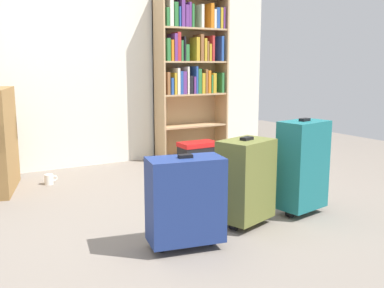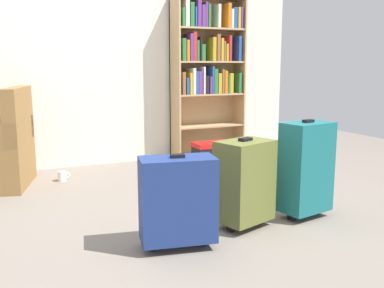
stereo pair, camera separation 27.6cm
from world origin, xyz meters
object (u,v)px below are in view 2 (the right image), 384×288
Objects in this scene: suitcase_navy_blue at (178,200)px; suitcase_olive at (245,181)px; mug at (62,176)px; storage_box at (212,153)px; bookshelf at (207,66)px; suitcase_teal at (306,167)px.

suitcase_olive is at bearing 13.79° from suitcase_navy_blue.
mug is 0.19× the size of suitcase_olive.
suitcase_olive is at bearing -111.10° from storage_box.
bookshelf reaches higher than suitcase_navy_blue.
mug is at bearing 117.85° from suitcase_olive.
storage_box is at bearing 0.79° from mug.
bookshelf reaches higher than storage_box.
mug is 2.31m from suitcase_teal.
bookshelf reaches higher than suitcase_teal.
suitcase_olive is 0.57m from suitcase_navy_blue.
suitcase_olive reaches higher than storage_box.
suitcase_teal reaches higher than suitcase_olive.
storage_box is at bearing 84.17° from suitcase_teal.
storage_box is at bearing 68.90° from suitcase_olive.
suitcase_olive is 0.86× the size of suitcase_teal.
storage_box is (1.62, 0.02, 0.09)m from mug.
suitcase_navy_blue is at bearing -122.79° from storage_box.
storage_box is 1.83m from suitcase_teal.
bookshelf is 3.20× the size of suitcase_navy_blue.
bookshelf reaches higher than suitcase_olive.
suitcase_navy_blue is (-1.36, -2.32, -0.78)m from bookshelf.
mug is at bearing 101.43° from suitcase_navy_blue.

